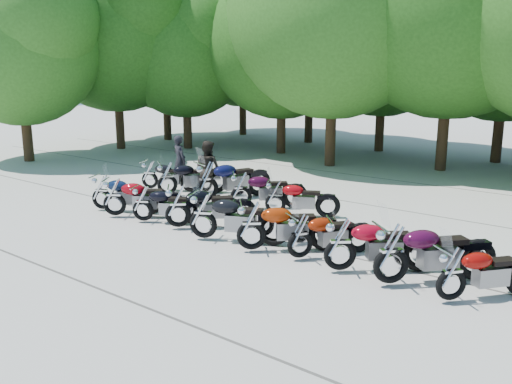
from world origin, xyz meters
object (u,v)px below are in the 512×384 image
Objects in this scene: motorcycle_7 at (340,242)px; rider_1 at (208,169)px; motorcycle_1 at (114,196)px; motorcycle_10 at (150,173)px; motorcycle_5 at (252,224)px; motorcycle_13 at (241,189)px; motorcycle_14 at (275,196)px; motorcycle_8 at (392,252)px; motorcycle_11 at (167,177)px; motorcycle_9 at (452,272)px; rider_0 at (180,160)px; motorcycle_6 at (300,235)px; motorcycle_0 at (102,191)px; motorcycle_4 at (203,214)px; motorcycle_12 at (207,180)px; motorcycle_2 at (143,202)px; motorcycle_3 at (178,205)px.

motorcycle_7 is 7.50m from rider_1.
motorcycle_10 is at bearing -2.95° from motorcycle_1.
motorcycle_10 is at bearing 24.82° from motorcycle_5.
motorcycle_14 is (1.21, 0.05, -0.05)m from motorcycle_13.
motorcycle_8 is 9.21m from motorcycle_11.
motorcycle_9 is 10.34m from motorcycle_11.
rider_0 is (-5.08, 1.26, 0.31)m from motorcycle_14.
rider_0 is (-9.79, 4.05, 0.19)m from motorcycle_8.
motorcycle_7 is at bearing -155.89° from motorcycle_14.
motorcycle_6 is 1.12× the size of rider_1.
rider_0 reaches higher than motorcycle_0.
motorcycle_4 is at bearing -144.69° from motorcycle_10.
motorcycle_9 is at bearing -113.83° from motorcycle_4.
motorcycle_14 is at bearing -13.88° from motorcycle_6.
motorcycle_1 is 2.96m from motorcycle_12.
motorcycle_6 is at bearing -166.46° from motorcycle_13.
motorcycle_6 is 1.00× the size of motorcycle_9.
motorcycle_0 reaches higher than motorcycle_2.
motorcycle_13 is at bearing 1.24° from motorcycle_5.
motorcycle_9 is at bearing 153.60° from rider_1.
motorcycle_6 is at bearing -164.24° from motorcycle_14.
motorcycle_11 reaches higher than motorcycle_10.
motorcycle_8 is 10.43m from motorcycle_10.
motorcycle_3 is 1.26× the size of rider_1.
motorcycle_8 is at bearing -156.92° from motorcycle_13.
motorcycle_12 is 0.87m from rider_1.
motorcycle_7 is at bearing -132.98° from motorcycle_10.
motorcycle_10 is (-10.03, 2.86, -0.12)m from motorcycle_8.
motorcycle_8 is (8.99, -0.12, 0.10)m from motorcycle_0.
motorcycle_8 is 1.39× the size of rider_0.
motorcycle_10 is 1.11× the size of rider_1.
motorcycle_1 is 0.97× the size of motorcycle_3.
motorcycle_4 is 1.03× the size of motorcycle_7.
motorcycle_5 is (4.81, 0.04, 0.03)m from motorcycle_1.
motorcycle_9 is 8.85m from motorcycle_12.
rider_0 is (-8.68, 4.02, 0.24)m from motorcycle_7.
motorcycle_12 reaches higher than motorcycle_14.
motorcycle_4 is 5.90m from motorcycle_9.
motorcycle_0 is at bearing 175.42° from motorcycle_10.
motorcycle_4 is 3.78m from motorcycle_12.
motorcycle_12 is (2.78, -0.13, 0.15)m from motorcycle_10.
rider_0 is (-5.04, 4.15, 0.22)m from motorcycle_4.
motorcycle_12 is (-0.16, 2.70, 0.15)m from motorcycle_2.
motorcycle_10 is 0.89× the size of motorcycle_11.
motorcycle_4 is at bearing -147.73° from motorcycle_3.
motorcycle_4 is (1.15, -0.28, 0.02)m from motorcycle_3.
motorcycle_8 is at bearing 151.09° from rider_1.
motorcycle_9 is 7.60m from motorcycle_13.
motorcycle_3 is 4.80m from motorcycle_7.
rider_0 is at bearing -36.92° from motorcycle_10.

